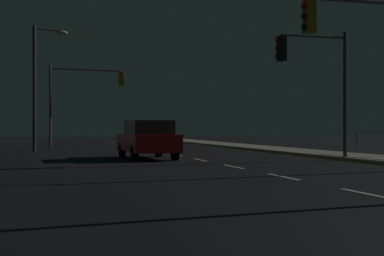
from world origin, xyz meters
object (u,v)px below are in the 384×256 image
street_lamp_far_end (40,75)px  traffic_light_far_left (377,44)px  traffic_light_far_center (315,68)px  traffic_light_far_right (84,89)px  car (148,139)px

street_lamp_far_end → traffic_light_far_left: bearing=-59.9°
traffic_light_far_center → traffic_light_far_left: size_ratio=0.97×
traffic_light_far_center → traffic_light_far_left: (-0.66, -5.24, 0.19)m
traffic_light_far_right → traffic_light_far_center: bearing=-68.6°
traffic_light_far_left → traffic_light_far_right: bearing=105.6°
traffic_light_far_center → traffic_light_far_right: bearing=111.4°
traffic_light_far_left → traffic_light_far_center: bearing=82.9°
traffic_light_far_center → street_lamp_far_end: (-10.19, 11.18, 0.46)m
traffic_light_far_right → traffic_light_far_left: (6.70, -23.97, -0.10)m
car → traffic_light_far_left: bearing=-57.6°
car → street_lamp_far_end: bearing=117.6°
traffic_light_far_center → street_lamp_far_end: 15.14m
traffic_light_far_right → street_lamp_far_end: 8.06m
traffic_light_far_right → street_lamp_far_end: (-2.84, -7.55, 0.17)m
traffic_light_far_center → car: bearing=152.7°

